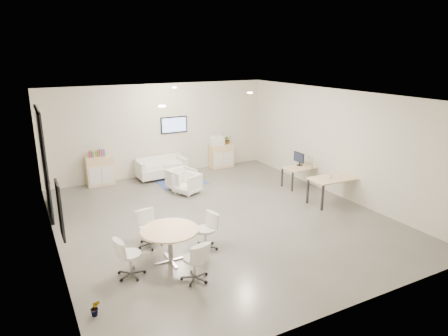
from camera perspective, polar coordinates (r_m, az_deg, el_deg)
name	(u,v)px	position (r m, az deg, el deg)	size (l,w,h in m)	color
room_shell	(219,159)	(10.16, -0.74, 1.23)	(9.60, 10.60, 4.80)	#56544E
glass_door	(43,159)	(11.58, -24.48, 1.12)	(0.09, 1.90, 2.85)	black
artwork	(60,211)	(7.64, -22.36, -5.64)	(0.05, 0.54, 1.04)	black
wall_tv	(174,125)	(14.32, -7.16, 6.14)	(0.98, 0.06, 0.58)	black
ceiling_spots	(197,94)	(10.53, -3.86, 10.48)	(3.14, 4.14, 0.03)	#FFEAC6
sideboard_left	(100,171)	(13.70, -17.29, -0.38)	(0.86, 0.45, 0.97)	#DCBD84
sideboard_right	(221,156)	(15.13, -0.40, 1.75)	(0.89, 0.43, 0.89)	#DCBD84
books	(97,153)	(13.55, -17.68, 2.03)	(0.50, 0.14, 0.22)	red
printer	(217,141)	(14.91, -1.03, 3.92)	(0.52, 0.46, 0.34)	white
loveseat	(161,168)	(14.07, -9.03, -0.04)	(1.69, 0.91, 0.62)	silver
blue_rug	(182,182)	(13.51, -5.99, -2.07)	(1.53, 1.02, 0.01)	#2D418A
armchair_left	(187,183)	(12.39, -5.29, -2.08)	(0.69, 0.64, 0.71)	silver
armchair_right	(181,178)	(12.70, -6.11, -1.50)	(0.74, 0.69, 0.76)	silver
desk_rear	(302,168)	(13.19, 11.13, -0.07)	(1.33, 0.76, 0.67)	#DCBD84
desk_front	(334,180)	(11.90, 15.45, -1.69)	(1.50, 0.80, 0.76)	#DCBD84
monitor	(299,159)	(13.19, 10.66, 1.34)	(0.20, 0.50, 0.44)	black
round_table	(170,233)	(8.40, -7.76, -9.19)	(1.20, 1.20, 0.73)	#DCBD84
meeting_chairs	(170,244)	(8.50, -7.70, -10.65)	(2.45, 2.45, 0.82)	white
plant_cabinet	(228,140)	(15.15, 0.55, 3.98)	(0.28, 0.31, 0.24)	#3F7F3F
plant_floor	(96,312)	(7.38, -17.87, -19.01)	(0.17, 0.30, 0.13)	#3F7F3F
cup	(331,176)	(11.76, 14.99, -1.16)	(0.12, 0.10, 0.12)	white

